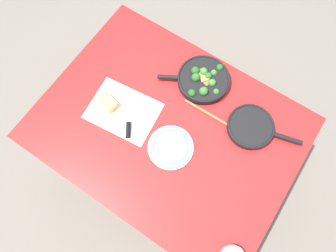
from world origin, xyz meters
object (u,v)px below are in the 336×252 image
Objects in this scene: skillet_eggs at (251,127)px; dinner_plate_stack at (171,147)px; cheese_block at (108,102)px; skillet_broccoli at (203,80)px; wooden_spoon at (224,123)px; grater_knife at (129,122)px.

skillet_eggs reaches higher than dinner_plate_stack.
skillet_eggs and cheese_block have the same top height.
skillet_eggs is at bearing 135.47° from skillet_broccoli.
wooden_spoon is 3.51× the size of cheese_block.
wooden_spoon is at bearing -156.75° from cheese_block.
grater_knife is (0.41, 0.27, 0.00)m from wooden_spoon.
skillet_broccoli is at bearing 150.88° from skillet_eggs.
cheese_block is (0.57, 0.24, 0.01)m from wooden_spoon.
cheese_block is 0.48× the size of dinner_plate_stack.
skillet_broccoli is 3.30× the size of cheese_block.
skillet_broccoli is at bearing -59.13° from grater_knife.
wooden_spoon is 0.31m from dinner_plate_stack.
cheese_block is at bearing 18.03° from skillet_broccoli.
grater_knife is 0.26m from dinner_plate_stack.
skillet_broccoli reaches higher than dinner_plate_stack.
wooden_spoon is (-0.22, 0.14, -0.02)m from skillet_broccoli.
cheese_block is at bearing -157.74° from wooden_spoon.
cheese_block is at bearing -171.43° from skillet_eggs.
wooden_spoon is 0.62m from cheese_block.
wooden_spoon is 1.81× the size of grater_knife.
skillet_broccoli reaches higher than grater_knife.
skillet_eggs reaches higher than grater_knife.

